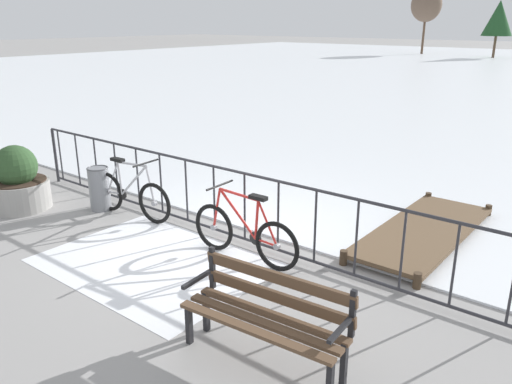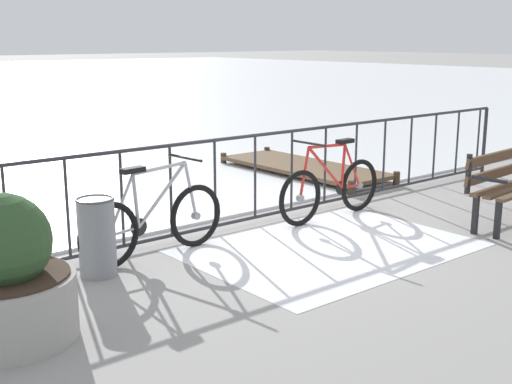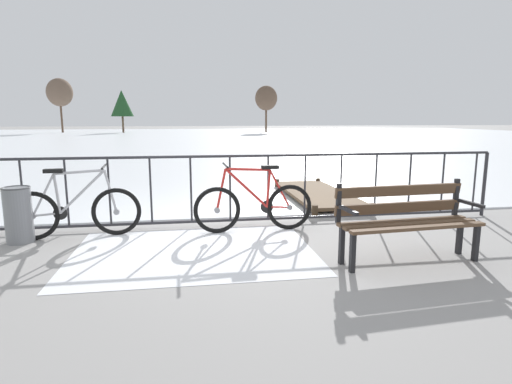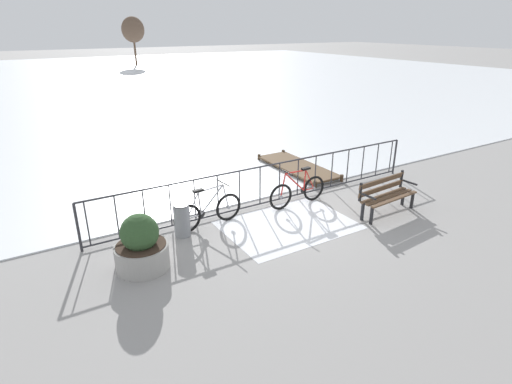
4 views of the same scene
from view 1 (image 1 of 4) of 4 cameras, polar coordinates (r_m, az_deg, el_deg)
name	(u,v)px [view 1 (image 1 of 4)]	position (r m, az deg, el deg)	size (l,w,h in m)	color
ground_plane	(230,239)	(7.47, -2.95, -5.25)	(160.00, 160.00, 0.00)	gray
snow_patch	(154,262)	(6.90, -11.35, -7.72)	(2.88, 2.11, 0.01)	white
railing_fence	(229,203)	(7.26, -3.02, -1.22)	(9.06, 0.06, 1.07)	#2D2D33
bicycle_near_railing	(244,234)	(6.71, -1.33, -4.69)	(1.71, 0.52, 0.97)	black
bicycle_second	(130,195)	(8.41, -13.87, -0.32)	(1.71, 0.52, 0.97)	black
park_bench	(268,310)	(4.78, 1.30, -13.08)	(1.63, 0.60, 0.89)	brown
planter_with_shrub	(18,183)	(9.40, -25.07, 0.95)	(0.99, 0.99, 1.09)	#9E9B96
trash_bin	(99,188)	(8.87, -17.10, 0.41)	(0.35, 0.35, 0.73)	gray
wooden_dock	(424,231)	(7.83, 18.25, -4.11)	(1.10, 3.07, 0.20)	brown
tree_far_west	(426,5)	(51.42, 18.51, 19.21)	(2.71, 2.71, 5.82)	brown
tree_west_mid	(498,18)	(48.25, 25.47, 17.14)	(2.40, 2.40, 4.58)	brown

